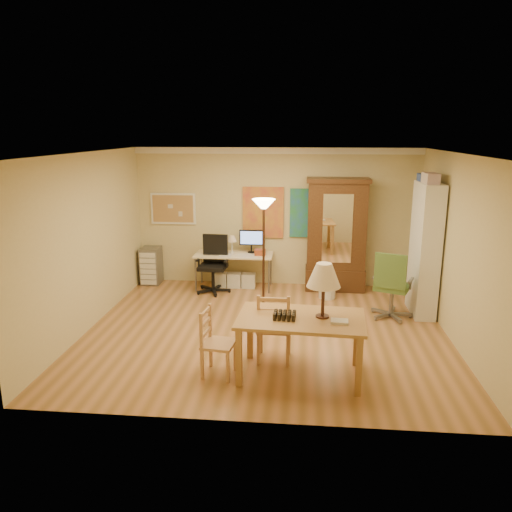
# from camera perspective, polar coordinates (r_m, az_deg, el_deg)

# --- Properties ---
(floor) EXTENTS (5.50, 5.50, 0.00)m
(floor) POSITION_cam_1_polar(r_m,az_deg,el_deg) (7.81, 1.14, -8.54)
(floor) COLOR olive
(floor) RESTS_ON ground
(crown_molding) EXTENTS (5.50, 0.08, 0.12)m
(crown_molding) POSITION_cam_1_polar(r_m,az_deg,el_deg) (9.67, 2.35, 11.94)
(crown_molding) COLOR white
(crown_molding) RESTS_ON floor
(corkboard) EXTENTS (0.90, 0.04, 0.62)m
(corkboard) POSITION_cam_1_polar(r_m,az_deg,el_deg) (10.11, -9.45, 5.36)
(corkboard) COLOR tan
(corkboard) RESTS_ON floor
(art_panel_left) EXTENTS (0.80, 0.04, 1.00)m
(art_panel_left) POSITION_cam_1_polar(r_m,az_deg,el_deg) (9.81, 0.82, 4.99)
(art_panel_left) COLOR gold
(art_panel_left) RESTS_ON floor
(art_panel_right) EXTENTS (0.75, 0.04, 0.95)m
(art_panel_right) POSITION_cam_1_polar(r_m,az_deg,el_deg) (9.78, 6.10, 4.89)
(art_panel_right) COLOR #2A6BA9
(art_panel_right) RESTS_ON floor
(dining_table) EXTENTS (1.61, 1.03, 1.46)m
(dining_table) POSITION_cam_1_polar(r_m,az_deg,el_deg) (6.17, 6.09, -5.69)
(dining_table) COLOR olive
(dining_table) RESTS_ON floor
(ladder_chair_back) EXTENTS (0.45, 0.43, 0.96)m
(ladder_chair_back) POSITION_cam_1_polar(r_m,az_deg,el_deg) (6.70, 2.08, -8.33)
(ladder_chair_back) COLOR tan
(ladder_chair_back) RESTS_ON floor
(ladder_chair_left) EXTENTS (0.44, 0.45, 0.87)m
(ladder_chair_left) POSITION_cam_1_polar(r_m,az_deg,el_deg) (6.38, -4.54, -10.01)
(ladder_chair_left) COLOR tan
(ladder_chair_left) RESTS_ON floor
(torchiere_lamp) EXTENTS (0.36, 0.36, 1.99)m
(torchiere_lamp) POSITION_cam_1_polar(r_m,az_deg,el_deg) (7.80, 0.88, 3.65)
(torchiere_lamp) COLOR #392216
(torchiere_lamp) RESTS_ON floor
(computer_desk) EXTENTS (1.50, 0.66, 1.14)m
(computer_desk) POSITION_cam_1_polar(r_m,az_deg,el_deg) (9.78, -2.35, -1.25)
(computer_desk) COLOR beige
(computer_desk) RESTS_ON floor
(office_chair_black) EXTENTS (0.67, 0.67, 1.09)m
(office_chair_black) POSITION_cam_1_polar(r_m,az_deg,el_deg) (9.57, -4.87, -2.42)
(office_chair_black) COLOR black
(office_chair_black) RESTS_ON floor
(office_chair_green) EXTENTS (0.70, 0.70, 1.13)m
(office_chair_green) POSITION_cam_1_polar(r_m,az_deg,el_deg) (8.52, 15.17, -4.91)
(office_chair_green) COLOR slate
(office_chair_green) RESTS_ON floor
(drawer_cart) EXTENTS (0.37, 0.44, 0.74)m
(drawer_cart) POSITION_cam_1_polar(r_m,az_deg,el_deg) (10.26, -11.89, -1.09)
(drawer_cart) COLOR slate
(drawer_cart) RESTS_ON floor
(armoire) EXTENTS (1.17, 0.56, 2.16)m
(armoire) POSITION_cam_1_polar(r_m,az_deg,el_deg) (9.67, 9.12, 1.59)
(armoire) COLOR black
(armoire) RESTS_ON floor
(bookshelf) EXTENTS (0.33, 0.88, 2.20)m
(bookshelf) POSITION_cam_1_polar(r_m,az_deg,el_deg) (8.69, 18.72, 0.66)
(bookshelf) COLOR white
(bookshelf) RESTS_ON floor
(wastebin) EXTENTS (0.31, 0.31, 0.38)m
(wastebin) POSITION_cam_1_polar(r_m,az_deg,el_deg) (9.31, 8.15, -3.64)
(wastebin) COLOR silver
(wastebin) RESTS_ON floor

